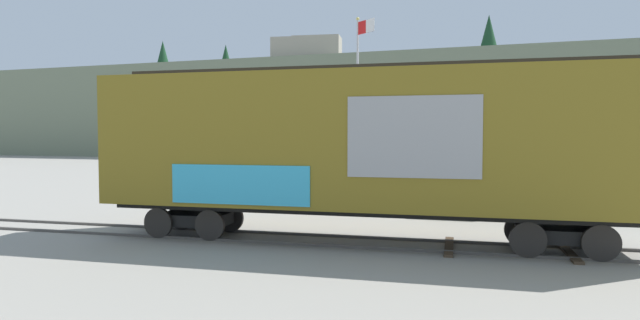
{
  "coord_description": "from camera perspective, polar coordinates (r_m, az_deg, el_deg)",
  "views": [
    {
      "loc": [
        3.61,
        -14.85,
        3.14
      ],
      "look_at": [
        -1.61,
        0.59,
        2.36
      ],
      "focal_mm": 29.96,
      "sensor_mm": 36.0,
      "label": 1
    }
  ],
  "objects": [
    {
      "name": "ground_plane",
      "position": [
        15.6,
        4.98,
        -8.89
      ],
      "size": [
        260.0,
        260.0,
        0.0
      ],
      "primitive_type": "plane",
      "color": "gray"
    },
    {
      "name": "track",
      "position": [
        15.41,
        12.33,
        -8.94
      ],
      "size": [
        59.94,
        6.36,
        0.08
      ],
      "color": "#4C4742",
      "rests_on": "ground_plane"
    },
    {
      "name": "hillside",
      "position": [
        78.85,
        16.07,
        5.04
      ],
      "size": [
        150.88,
        34.55,
        17.09
      ],
      "color": "slate",
      "rests_on": "ground_plane"
    },
    {
      "name": "freight_car",
      "position": [
        15.31,
        4.48,
        1.86
      ],
      "size": [
        15.53,
        3.95,
        5.12
      ],
      "color": "olive",
      "rests_on": "ground_plane"
    },
    {
      "name": "flagpole",
      "position": [
        28.77,
        4.28,
        7.95
      ],
      "size": [
        1.18,
        0.91,
        9.4
      ],
      "color": "silver",
      "rests_on": "ground_plane"
    },
    {
      "name": "parked_car_black",
      "position": [
        21.66,
        16.25,
        -3.33
      ],
      "size": [
        4.71,
        2.08,
        1.77
      ],
      "color": "black",
      "rests_on": "ground_plane"
    },
    {
      "name": "parked_car_red",
      "position": [
        23.16,
        2.16,
        -3.05
      ],
      "size": [
        4.36,
        2.35,
        1.55
      ],
      "color": "#B21E1E",
      "rests_on": "ground_plane"
    }
  ]
}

